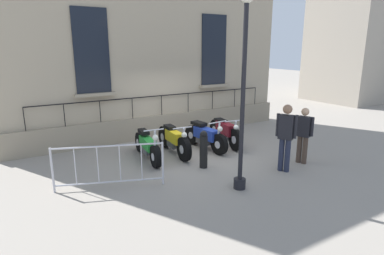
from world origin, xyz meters
name	(u,v)px	position (x,y,z in m)	size (l,w,h in m)	color
ground_plane	(191,152)	(0.00, 0.00, 0.00)	(60.00, 60.00, 0.00)	gray
building_facade	(154,13)	(-2.47, 0.00, 4.31)	(0.82, 10.42, 8.87)	tan
motorcycle_green	(147,146)	(-0.12, -1.41, 0.39)	(2.12, 0.58, 1.04)	black
motorcycle_yellow	(174,140)	(-0.15, -0.53, 0.42)	(2.16, 0.59, 0.97)	black
motorcycle_blue	(205,137)	(-0.02, 0.53, 0.42)	(1.99, 0.70, 1.01)	black
motorcycle_maroon	(225,131)	(-0.09, 1.36, 0.46)	(2.10, 0.70, 0.96)	black
lamppost	(243,88)	(2.83, -0.38, 2.33)	(0.30, 0.30, 4.34)	black
crowd_barrier	(109,165)	(1.28, -2.94, 0.57)	(0.90, 2.35, 1.05)	#B7B7BF
bollard	(204,149)	(1.28, -0.38, 0.52)	(0.22, 0.22, 1.03)	black
pedestrian_standing	(303,133)	(2.40, 2.18, 0.88)	(0.51, 0.32, 1.57)	#47382D
pedestrian_walking	(286,134)	(2.58, 1.29, 1.02)	(0.48, 0.37, 1.78)	#23283D
distant_building	(365,1)	(-3.69, 13.91, 5.72)	(4.01, 5.33, 11.44)	#9E9384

